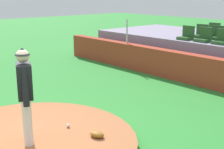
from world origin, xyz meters
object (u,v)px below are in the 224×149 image
object	(u,v)px
pitcher	(25,88)
stadium_chair_1	(204,37)
stadium_chair_0	(187,35)
baseball	(68,126)
fielding_glove	(97,134)
stadium_chair_2	(222,39)
stadium_chair_6	(201,33)
stadium_chair_7	(217,35)
stadium_chair_12	(213,31)

from	to	relation	value
pitcher	stadium_chair_1	bearing A→B (deg)	122.10
stadium_chair_0	baseball	bearing A→B (deg)	105.54
fielding_glove	stadium_chair_2	distance (m)	6.49
baseball	stadium_chair_6	bearing A→B (deg)	103.68
pitcher	stadium_chair_2	world-z (taller)	pitcher
stadium_chair_2	fielding_glove	bearing A→B (deg)	100.13
fielding_glove	stadium_chair_2	bearing A→B (deg)	-93.68
baseball	stadium_chair_7	size ratio (longest dim) A/B	0.15
stadium_chair_7	stadium_chair_1	bearing A→B (deg)	91.95
stadium_chair_1	stadium_chair_6	world-z (taller)	same
stadium_chair_2	stadium_chair_7	xyz separation A→B (m)	(-0.72, 0.88, 0.00)
baseball	stadium_chair_12	bearing A→B (deg)	102.38
stadium_chair_1	fielding_glove	bearing A→B (deg)	106.08
baseball	stadium_chair_2	world-z (taller)	stadium_chair_2
stadium_chair_0	stadium_chair_1	size ratio (longest dim) A/B	1.00
stadium_chair_12	stadium_chair_6	bearing A→B (deg)	91.51
stadium_chair_12	pitcher	bearing A→B (deg)	101.33
fielding_glove	stadium_chair_7	xyz separation A→B (m)	(-1.84, 7.17, 1.11)
pitcher	stadium_chair_12	size ratio (longest dim) A/B	3.52
pitcher	stadium_chair_12	distance (m)	9.30
stadium_chair_6	stadium_chair_12	xyz separation A→B (m)	(-0.02, 0.91, 0.00)
pitcher	fielding_glove	size ratio (longest dim) A/B	5.86
stadium_chair_1	stadium_chair_6	distance (m)	1.12
stadium_chair_12	baseball	bearing A→B (deg)	102.38
pitcher	stadium_chair_0	world-z (taller)	pitcher
pitcher	stadium_chair_2	size ratio (longest dim) A/B	3.52
baseball	fielding_glove	bearing A→B (deg)	12.23
stadium_chair_1	stadium_chair_6	bearing A→B (deg)	-50.46
fielding_glove	stadium_chair_2	xyz separation A→B (m)	(-1.12, 6.29, 1.11)
stadium_chair_7	stadium_chair_12	size ratio (longest dim) A/B	1.00
stadium_chair_0	stadium_chair_2	xyz separation A→B (m)	(1.41, 0.02, 0.00)
stadium_chair_1	stadium_chair_7	world-z (taller)	same
fielding_glove	stadium_chair_0	xyz separation A→B (m)	(-2.53, 6.27, 1.11)
baseball	stadium_chair_2	distance (m)	6.56
stadium_chair_2	baseball	bearing A→B (deg)	93.37
pitcher	stadium_chair_7	size ratio (longest dim) A/B	3.52
baseball	stadium_chair_0	size ratio (longest dim) A/B	0.15
stadium_chair_12	stadium_chair_2	bearing A→B (deg)	128.83
stadium_chair_2	stadium_chair_6	world-z (taller)	same
stadium_chair_6	baseball	bearing A→B (deg)	103.68
stadium_chair_2	stadium_chair_0	bearing A→B (deg)	1.00
stadium_chair_0	fielding_glove	bearing A→B (deg)	112.01
stadium_chair_6	stadium_chair_12	world-z (taller)	same
baseball	stadium_chair_0	bearing A→B (deg)	105.54
pitcher	stadium_chair_6	bearing A→B (deg)	126.04
stadium_chair_1	pitcher	bearing A→B (deg)	98.45
pitcher	stadium_chair_1	world-z (taller)	pitcher
stadium_chair_1	stadium_chair_2	bearing A→B (deg)	179.83
pitcher	fielding_glove	distance (m)	1.60
stadium_chair_0	stadium_chair_2	distance (m)	1.41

